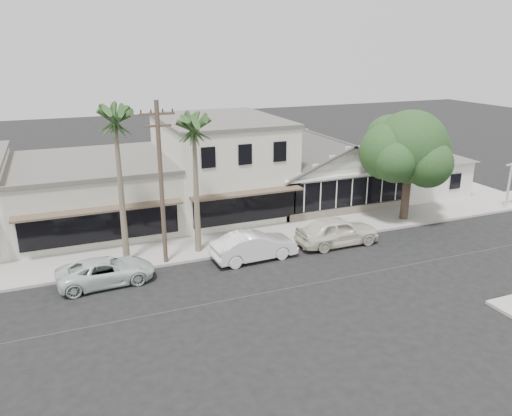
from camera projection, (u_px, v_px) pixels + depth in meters
name	position (u px, v px, depth m)	size (l,w,h in m)	color
ground	(356.00, 275.00, 26.42)	(140.00, 140.00, 0.00)	black
sidewalk_north	(177.00, 250.00, 29.47)	(90.00, 3.50, 0.15)	#9E9991
corner_shop	(324.00, 168.00, 38.37)	(10.40, 8.60, 5.10)	white
side_cottage	(417.00, 175.00, 40.80)	(6.00, 6.00, 3.00)	white
row_building_near	(220.00, 166.00, 36.22)	(8.00, 10.00, 6.50)	silver
row_building_midnear	(93.00, 195.00, 33.35)	(10.00, 10.00, 4.20)	beige
utility_pole	(161.00, 181.00, 26.28)	(1.80, 0.24, 9.00)	brown
car_0	(337.00, 231.00, 30.25)	(2.07, 5.14, 1.75)	silver
car_1	(254.00, 246.00, 28.19)	(1.70, 4.87, 1.60)	white
car_2	(106.00, 271.00, 25.35)	(2.23, 4.84, 1.35)	silver
shade_tree	(407.00, 149.00, 33.32)	(6.88, 6.22, 7.63)	#4E3E2F
palm_east	(194.00, 129.00, 26.99)	(3.07, 3.07, 8.52)	#726651
palm_mid	(115.00, 122.00, 25.34)	(3.22, 3.22, 9.17)	#726651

